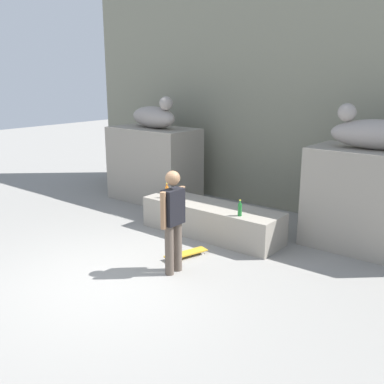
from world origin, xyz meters
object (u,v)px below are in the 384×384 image
object	(u,v)px
statue_reclining_right	(377,133)
bottle_green	(240,209)
skater	(173,218)
bottle_orange	(167,192)
statue_reclining_left	(154,116)
skateboard	(186,254)

from	to	relation	value
statue_reclining_right	bottle_green	distance (m)	2.69
skater	bottle_orange	world-z (taller)	skater
bottle_orange	bottle_green	xyz separation A→B (m)	(1.83, -0.09, -0.01)
statue_reclining_right	skater	bearing A→B (deg)	44.24
statue_reclining_left	bottle_orange	world-z (taller)	statue_reclining_left
skater	skateboard	xyz separation A→B (m)	(-0.23, 0.60, -0.86)
skateboard	bottle_orange	world-z (taller)	bottle_orange
statue_reclining_left	statue_reclining_right	world-z (taller)	same
skater	bottle_green	world-z (taller)	skater
bottle_green	bottle_orange	bearing A→B (deg)	177.08
statue_reclining_left	bottle_green	size ratio (longest dim) A/B	5.68
statue_reclining_left	skater	bearing A→B (deg)	-30.62
bottle_orange	skateboard	bearing A→B (deg)	-37.14
statue_reclining_right	bottle_green	bearing A→B (deg)	28.09
statue_reclining_left	skateboard	bearing A→B (deg)	-26.40
skateboard	bottle_green	size ratio (longest dim) A/B	2.78
skater	statue_reclining_right	bearing A→B (deg)	-34.45
bottle_green	statue_reclining_left	bearing A→B (deg)	157.10
statue_reclining_left	skater	world-z (taller)	statue_reclining_left
bottle_orange	statue_reclining_left	bearing A→B (deg)	139.68
statue_reclining_left	skateboard	size ratio (longest dim) A/B	2.04
statue_reclining_right	skater	distance (m)	3.81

